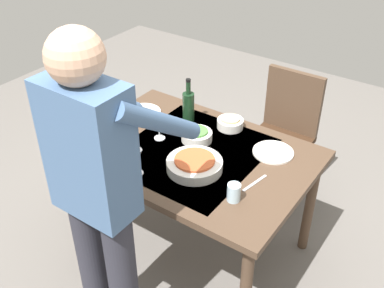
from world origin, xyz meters
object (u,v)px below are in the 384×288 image
side_bowl_bread (230,123)px  water_cup_near_right (234,192)px  wine_glass_left (136,157)px  person_server (99,190)px  wine_glass_right (159,123)px  serving_bowl_pasta (195,164)px  chair_near (285,128)px  water_cup_near_left (83,143)px  side_bowl_salad (197,135)px  wine_bottle (188,107)px  dinner_plate_near (273,152)px  dinner_plate_far (143,112)px  dining_table (192,163)px

side_bowl_bread → water_cup_near_right: bearing=122.3°
wine_glass_left → person_server: bearing=109.7°
wine_glass_left → wine_glass_right: 0.35m
serving_bowl_pasta → chair_near: bearing=-95.1°
wine_glass_left → serving_bowl_pasta: size_ratio=0.50×
wine_glass_right → water_cup_near_left: size_ratio=1.73×
water_cup_near_left → side_bowl_salad: 0.65m
wine_bottle → dinner_plate_near: 0.59m
person_server → dinner_plate_far: bearing=-59.7°
serving_bowl_pasta → dinner_plate_far: 0.68m
water_cup_near_right → side_bowl_bread: bearing=-57.7°
wine_glass_right → water_cup_near_left: 0.44m
side_bowl_bread → dinner_plate_far: 0.57m
dinner_plate_near → water_cup_near_right: bearing=92.5°
wine_glass_right → serving_bowl_pasta: bearing=159.4°
water_cup_near_right → serving_bowl_pasta: (0.30, -0.10, -0.01)m
serving_bowl_pasta → side_bowl_salad: same height
person_server → water_cup_near_left: bearing=-36.3°
dinner_plate_near → dinner_plate_far: size_ratio=1.00×
side_bowl_bread → dinner_plate_near: bearing=164.1°
wine_glass_right → water_cup_near_left: wine_glass_right is taller
serving_bowl_pasta → wine_glass_right: bearing=-20.6°
wine_glass_left → side_bowl_salad: bearing=-99.6°
water_cup_near_left → dinner_plate_near: size_ratio=0.38×
wine_bottle → chair_near: bearing=-122.9°
dining_table → side_bowl_bread: side_bowl_bread is taller
water_cup_near_left → water_cup_near_right: water_cup_near_right is taller
wine_glass_right → dinner_plate_far: 0.34m
wine_glass_right → water_cup_near_right: bearing=160.7°
side_bowl_bread → wine_bottle: bearing=21.7°
side_bowl_salad → side_bowl_bread: same height
dining_table → wine_glass_left: (0.12, 0.33, 0.18)m
dining_table → wine_glass_left: size_ratio=8.83×
person_server → wine_glass_right: (0.26, -0.73, -0.12)m
side_bowl_salad → wine_bottle: bearing=-41.1°
person_server → wine_bottle: person_server is taller
side_bowl_bread → chair_near: bearing=-106.3°
water_cup_near_left → side_bowl_bread: 0.88m
serving_bowl_pasta → side_bowl_bread: (0.06, -0.47, 0.00)m
wine_glass_right → side_bowl_salad: (-0.19, -0.11, -0.07)m
side_bowl_salad → side_bowl_bread: (-0.09, -0.23, 0.00)m
water_cup_near_left → wine_bottle: bearing=-118.1°
wine_bottle → dinner_plate_far: size_ratio=1.29×
water_cup_near_left → dinner_plate_far: size_ratio=0.38×
dinner_plate_near → dining_table: bearing=32.7°
water_cup_near_left → side_bowl_salad: bearing=-136.1°
serving_bowl_pasta → side_bowl_bread: size_ratio=1.87×
person_server → water_cup_near_right: (-0.38, -0.51, -0.18)m
water_cup_near_left → dinner_plate_far: 0.51m
serving_bowl_pasta → side_bowl_salad: 0.28m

